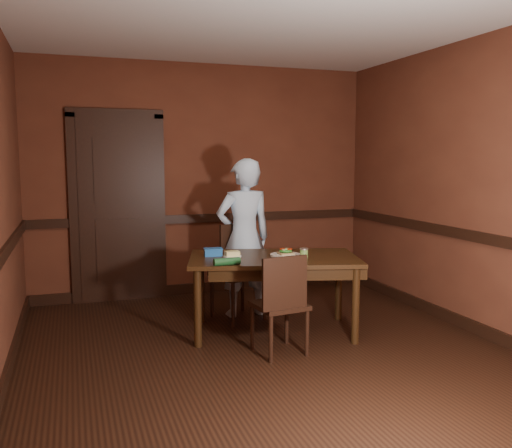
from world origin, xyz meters
TOP-DOWN VIEW (x-y plane):
  - floor at (0.00, 0.00)m, footprint 4.00×4.50m
  - ceiling at (0.00, 0.00)m, footprint 4.00×4.50m
  - wall_back at (0.00, 2.25)m, footprint 4.00×0.02m
  - wall_front at (0.00, -2.25)m, footprint 4.00×0.02m
  - wall_right at (2.00, 0.00)m, footprint 0.02×4.50m
  - dado_back at (0.00, 2.23)m, footprint 4.00×0.03m
  - dado_right at (1.99, 0.00)m, footprint 0.03×4.50m
  - baseboard_back at (0.00, 2.23)m, footprint 4.00×0.03m
  - baseboard_left at (-1.99, 0.00)m, footprint 0.03×4.50m
  - baseboard_right at (1.99, 0.00)m, footprint 0.03×4.50m
  - door at (-1.00, 2.22)m, footprint 1.05×0.07m
  - dining_table at (0.24, 0.56)m, footprint 1.70×1.23m
  - chair_far at (0.06, 1.09)m, footprint 0.56×0.56m
  - chair_near at (0.10, 0.05)m, footprint 0.44×0.44m
  - person at (0.16, 1.19)m, footprint 0.61×0.42m
  - sandwich_plate at (0.35, 0.54)m, footprint 0.29×0.29m
  - sauce_jar at (0.47, 0.40)m, footprint 0.08×0.08m
  - cheese_saucer at (-0.12, 0.66)m, footprint 0.17×0.17m
  - food_tub at (-0.27, 0.77)m, footprint 0.18×0.14m
  - wrapped_veg at (-0.27, 0.31)m, footprint 0.23×0.07m

SIDE VIEW (x-z plane):
  - floor at x=0.00m, z-range -0.01..0.01m
  - baseboard_back at x=0.00m, z-range 0.00..0.12m
  - baseboard_left at x=-1.99m, z-range 0.00..0.12m
  - baseboard_right at x=1.99m, z-range 0.00..0.12m
  - dining_table at x=0.24m, z-range 0.00..0.72m
  - chair_near at x=0.10m, z-range 0.00..0.84m
  - chair_far at x=0.06m, z-range 0.00..0.94m
  - sandwich_plate at x=0.35m, z-range 0.70..0.77m
  - cheese_saucer at x=-0.12m, z-range 0.71..0.76m
  - wrapped_veg at x=-0.27m, z-range 0.72..0.78m
  - food_tub at x=-0.27m, z-range 0.72..0.79m
  - sauce_jar at x=0.47m, z-range 0.72..0.81m
  - person at x=0.16m, z-range 0.00..1.61m
  - dado_back at x=0.00m, z-range 0.85..0.95m
  - dado_right at x=1.99m, z-range 0.85..0.95m
  - door at x=-1.00m, z-range -0.01..2.19m
  - wall_back at x=0.00m, z-range 0.00..2.70m
  - wall_front at x=0.00m, z-range 0.00..2.70m
  - wall_right at x=2.00m, z-range 0.00..2.70m
  - ceiling at x=0.00m, z-range 2.70..2.71m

